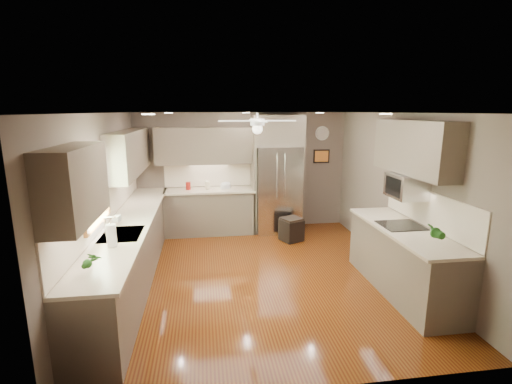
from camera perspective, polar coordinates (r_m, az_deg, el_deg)
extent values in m
plane|color=#471909|center=(5.99, 0.62, -12.59)|extent=(5.00, 5.00, 0.00)
plane|color=white|center=(5.43, 0.68, 12.07)|extent=(5.00, 5.00, 0.00)
plane|color=brown|center=(8.01, -2.10, 3.19)|extent=(4.50, 0.00, 4.50)
plane|color=brown|center=(3.25, 7.55, -10.94)|extent=(4.50, 0.00, 4.50)
plane|color=brown|center=(5.69, -22.34, -1.55)|extent=(0.00, 5.00, 5.00)
plane|color=brown|center=(6.32, 21.24, -0.15)|extent=(0.00, 5.00, 5.00)
cylinder|color=maroon|center=(7.74, -10.38, 0.93)|extent=(0.12, 0.12, 0.16)
cylinder|color=beige|center=(7.72, -7.47, 1.09)|extent=(0.12, 0.12, 0.16)
imported|color=white|center=(5.65, -20.58, -3.78)|extent=(0.10, 0.10, 0.19)
imported|color=#205618|center=(4.06, -24.01, -9.61)|extent=(0.17, 0.13, 0.29)
imported|color=#205618|center=(5.01, 25.82, -5.55)|extent=(0.18, 0.15, 0.31)
imported|color=beige|center=(7.74, -4.68, 0.71)|extent=(0.28, 0.28, 0.06)
cube|color=brown|center=(6.00, -18.56, -8.57)|extent=(0.60, 4.70, 0.90)
cube|color=beige|center=(5.85, -18.73, -4.26)|extent=(0.65, 4.70, 0.04)
cube|color=beige|center=(5.84, -21.86, -1.67)|extent=(0.02, 4.70, 0.50)
cube|color=brown|center=(7.85, -7.10, -3.08)|extent=(1.85, 0.60, 0.90)
cube|color=beige|center=(7.72, -7.19, 0.26)|extent=(1.85, 0.65, 0.04)
cube|color=beige|center=(7.97, -7.29, 2.68)|extent=(1.85, 0.02, 0.50)
cube|color=brown|center=(4.03, -26.11, 1.04)|extent=(0.33, 1.20, 0.75)
cube|color=brown|center=(6.82, -18.80, 5.80)|extent=(0.33, 2.40, 0.75)
cube|color=brown|center=(7.73, -7.39, 7.06)|extent=(2.15, 0.33, 0.75)
cube|color=brown|center=(5.65, 23.10, 6.33)|extent=(0.33, 1.70, 0.75)
cube|color=#BFF2B2|center=(5.16, -23.76, 0.37)|extent=(0.01, 1.00, 0.80)
cube|color=brown|center=(5.09, -23.91, 5.12)|extent=(0.05, 1.12, 0.06)
cube|color=brown|center=(5.25, -23.09, -4.22)|extent=(0.05, 1.12, 0.06)
cube|color=brown|center=(4.65, -25.16, -0.97)|extent=(0.05, 0.06, 0.80)
cube|color=brown|center=(5.65, -22.13, 1.49)|extent=(0.05, 0.06, 0.80)
cube|color=silver|center=(5.24, -19.94, -6.22)|extent=(0.50, 0.70, 0.03)
cube|color=#262626|center=(5.25, -19.91, -6.58)|extent=(0.44, 0.62, 0.05)
cylinder|color=silver|center=(5.25, -22.18, -4.94)|extent=(0.02, 0.02, 0.24)
cylinder|color=silver|center=(5.20, -21.65, -3.67)|extent=(0.16, 0.02, 0.02)
cube|color=silver|center=(7.83, 3.30, 0.43)|extent=(0.92, 0.72, 1.82)
cube|color=black|center=(7.56, 3.79, -1.99)|extent=(0.88, 0.02, 0.02)
cube|color=black|center=(7.43, 3.86, 2.45)|extent=(0.01, 0.02, 1.00)
cylinder|color=silver|center=(7.38, 3.31, 2.39)|extent=(0.02, 0.02, 0.90)
cylinder|color=silver|center=(7.42, 4.52, 2.42)|extent=(0.02, 0.02, 0.90)
cube|color=brown|center=(7.73, 3.33, 9.44)|extent=(1.04, 0.60, 0.63)
cube|color=brown|center=(7.81, -0.39, 0.41)|extent=(0.06, 0.60, 1.82)
cube|color=brown|center=(8.00, 6.73, 0.62)|extent=(0.06, 0.60, 1.82)
cube|color=brown|center=(5.73, 21.66, -9.83)|extent=(0.65, 2.20, 0.90)
cube|color=beige|center=(5.57, 21.91, -5.35)|extent=(0.70, 2.20, 0.04)
cube|color=beige|center=(5.66, 25.03, -2.38)|extent=(0.02, 2.20, 0.50)
cube|color=black|center=(5.64, 21.42, -4.81)|extent=(0.56, 0.52, 0.01)
cube|color=silver|center=(5.70, 22.16, 0.85)|extent=(0.42, 0.55, 0.34)
cube|color=black|center=(5.60, 20.31, 0.80)|extent=(0.02, 0.40, 0.26)
cylinder|color=white|center=(5.73, 0.21, 11.69)|extent=(0.03, 0.03, 0.08)
cylinder|color=white|center=(5.73, 0.21, 10.69)|extent=(0.22, 0.22, 0.10)
sphere|color=white|center=(5.73, 0.21, 9.69)|extent=(0.16, 0.16, 0.16)
cube|color=white|center=(5.79, 3.70, 10.88)|extent=(0.48, 0.11, 0.01)
cube|color=white|center=(6.08, -0.28, 10.98)|extent=(0.11, 0.48, 0.01)
cube|color=white|center=(5.69, -3.35, 10.86)|extent=(0.48, 0.11, 0.01)
cube|color=white|center=(5.38, 0.76, 10.79)|extent=(0.11, 0.48, 0.01)
cylinder|color=white|center=(6.69, -13.31, 11.76)|extent=(0.14, 0.14, 0.01)
cylinder|color=white|center=(7.00, 9.79, 11.92)|extent=(0.14, 0.14, 0.01)
cylinder|color=white|center=(4.20, -16.23, 11.42)|extent=(0.14, 0.14, 0.01)
cylinder|color=white|center=(4.68, 19.34, 11.27)|extent=(0.14, 0.14, 0.01)
cylinder|color=white|center=(7.21, -1.57, 12.10)|extent=(0.14, 0.14, 0.01)
cylinder|color=white|center=(8.28, 10.15, 8.88)|extent=(0.30, 0.03, 0.30)
cylinder|color=silver|center=(8.27, 10.18, 8.87)|extent=(0.29, 0.00, 0.29)
cube|color=black|center=(8.32, 10.03, 5.44)|extent=(0.36, 0.03, 0.30)
cube|color=orange|center=(8.30, 10.06, 5.42)|extent=(0.30, 0.01, 0.24)
cube|color=black|center=(7.39, 5.46, -5.84)|extent=(0.49, 0.49, 0.42)
cube|color=black|center=(7.32, 5.49, -4.10)|extent=(0.47, 0.47, 0.03)
cylinder|color=white|center=(4.76, -21.36, -6.23)|extent=(0.12, 0.12, 0.27)
cylinder|color=silver|center=(4.76, -21.37, -6.11)|extent=(0.02, 0.02, 0.29)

